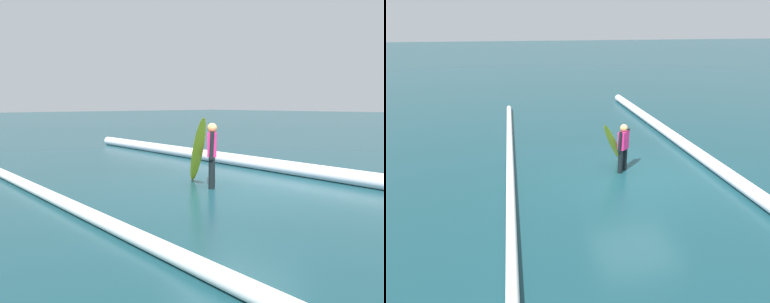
% 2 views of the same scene
% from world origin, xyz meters
% --- Properties ---
extents(ground_plane, '(172.65, 172.65, 0.00)m').
position_xyz_m(ground_plane, '(0.00, 0.00, 0.00)').
color(ground_plane, '#153F46').
extents(surfer, '(0.38, 0.46, 1.46)m').
position_xyz_m(surfer, '(0.58, 0.29, 0.82)').
color(surfer, black).
rests_on(surfer, ground_plane).
extents(surfboard, '(1.58, 1.20, 1.63)m').
position_xyz_m(surfboard, '(0.81, 0.51, 0.80)').
color(surfboard, yellow).
rests_on(surfboard, ground_plane).
extents(wave_crest_foreground, '(22.63, 1.45, 0.36)m').
position_xyz_m(wave_crest_foreground, '(-0.73, -2.37, 0.18)').
color(wave_crest_foreground, white).
rests_on(wave_crest_foreground, ground_plane).
extents(wave_crest_midground, '(22.90, 1.10, 0.22)m').
position_xyz_m(wave_crest_midground, '(-1.87, 3.68, 0.11)').
color(wave_crest_midground, white).
rests_on(wave_crest_midground, ground_plane).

